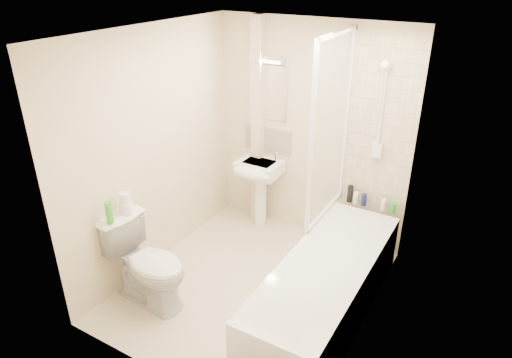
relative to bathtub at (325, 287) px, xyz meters
The scene contains 24 objects.
floor 0.80m from the bathtub, behind, with size 2.50×2.50×0.00m, color beige.
wall_back 1.70m from the bathtub, 121.36° to the left, with size 2.20×0.02×2.40m, color beige.
wall_left 2.06m from the bathtub, behind, with size 0.02×2.50×2.40m, color beige.
wall_right 0.98m from the bathtub, ahead, with size 0.02×2.50×2.40m, color beige.
ceiling 2.24m from the bathtub, behind, with size 2.20×2.50×0.02m, color white.
tile_back 1.67m from the bathtub, 90.00° to the left, with size 0.70×0.01×1.75m, color beige.
tile_right 1.19m from the bathtub, ahead, with size 0.01×2.10×1.75m, color beige.
pipe_boxing 2.02m from the bathtub, 139.49° to the left, with size 0.12×0.12×2.40m, color beige.
splashback 1.91m from the bathtub, 136.14° to the left, with size 0.60×0.01×0.30m, color beige.
mirror 2.18m from the bathtub, 136.19° to the left, with size 0.46×0.01×0.60m, color white.
strip_light 2.41m from the bathtub, 136.73° to the left, with size 0.42×0.07×0.07m, color silver.
bathtub is the anchor object (origin of this frame).
shower_screen 1.44m from the bathtub, 114.20° to the left, with size 0.04×0.92×1.80m.
shower_fixture 1.72m from the bathtub, 90.08° to the left, with size 0.10×0.16×0.99m.
pedestal_sink 1.66m from the bathtub, 141.95° to the left, with size 0.49×0.46×0.94m.
bottle_black_a 1.21m from the bathtub, 100.65° to the left, with size 0.06×0.06×0.19m, color black.
bottle_white_a 1.20m from the bathtub, 97.44° to the left, with size 0.06×0.06×0.13m, color white.
bottle_blue 1.19m from the bathtub, 92.95° to the left, with size 0.05×0.05×0.13m, color navy.
bottle_white_b 1.19m from the bathtub, 82.67° to the left, with size 0.05×0.05×0.12m, color white.
bottle_green 1.21m from the bathtub, 77.81° to the left, with size 0.06×0.06×0.10m, color green.
toilet 1.61m from the bathtub, 156.04° to the right, with size 0.85×0.53×0.83m, color white.
toilet_roll_lower 1.92m from the bathtub, 161.41° to the right, with size 0.12×0.12×0.11m, color white.
toilet_roll_upper 1.95m from the bathtub, 161.27° to the right, with size 0.10×0.10×0.10m, color white.
green_bottle 2.00m from the bathtub, 155.64° to the right, with size 0.06×0.06×0.20m, color green.
Camera 1 is at (1.84, -3.06, 2.90)m, focal length 32.00 mm.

